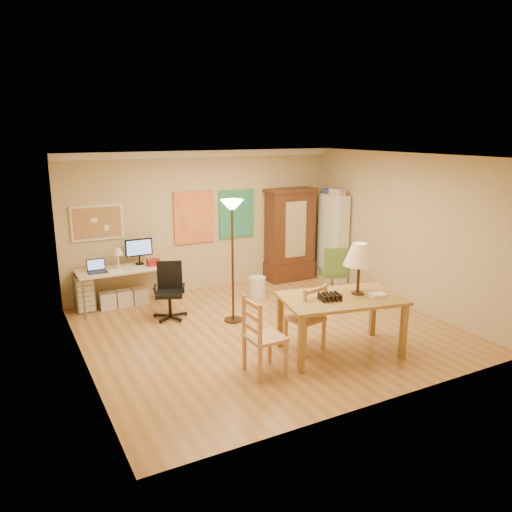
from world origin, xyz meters
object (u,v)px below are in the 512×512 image
office_chair_green (333,284)px  bookshelf (333,238)px  computer_desk (125,283)px  office_chair_black (170,303)px  armoire (290,240)px  dining_table (348,285)px

office_chair_green → bookshelf: bearing=54.5°
computer_desk → office_chair_green: computer_desk is taller
office_chair_black → bookshelf: size_ratio=0.52×
office_chair_green → computer_desk: bearing=158.6°
armoire → computer_desk: bearing=-178.6°
office_chair_black → bookshelf: (3.74, 0.56, 0.64)m
office_chair_black → armoire: bearing=18.7°
computer_desk → dining_table: bearing=-55.2°
bookshelf → office_chair_green: bearing=-125.5°
computer_desk → bookshelf: bearing=-4.8°
dining_table → computer_desk: (-2.32, 3.34, -0.55)m
dining_table → office_chair_black: 3.10m
office_chair_green → armoire: armoire is taller
office_chair_black → dining_table: bearing=-53.4°
computer_desk → office_chair_green: size_ratio=1.54×
office_chair_green → armoire: bearing=91.9°
dining_table → bookshelf: bookshelf is taller
bookshelf → dining_table: bearing=-123.0°
office_chair_green → bookshelf: bookshelf is taller
dining_table → computer_desk: 4.10m
office_chair_green → armoire: (-0.05, 1.46, 0.56)m
office_chair_green → armoire: size_ratio=0.53×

